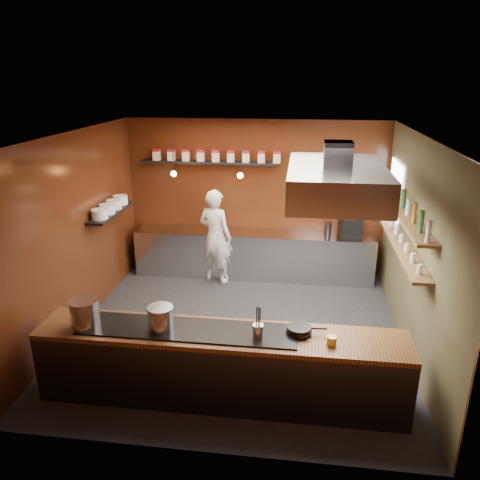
% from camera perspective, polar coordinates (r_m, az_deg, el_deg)
% --- Properties ---
extents(floor, '(5.00, 5.00, 0.00)m').
position_cam_1_polar(floor, '(7.43, -0.15, -11.03)').
color(floor, black).
rests_on(floor, ground).
extents(back_wall, '(5.00, 0.00, 5.00)m').
position_cam_1_polar(back_wall, '(9.16, 1.92, 5.16)').
color(back_wall, '#3B170A').
rests_on(back_wall, ground).
extents(left_wall, '(0.00, 5.00, 5.00)m').
position_cam_1_polar(left_wall, '(7.52, -19.40, 0.77)').
color(left_wall, '#3B170A').
rests_on(left_wall, ground).
extents(right_wall, '(0.00, 5.00, 5.00)m').
position_cam_1_polar(right_wall, '(6.93, 20.78, -0.97)').
color(right_wall, '#434126').
rests_on(right_wall, ground).
extents(ceiling, '(5.00, 5.00, 0.00)m').
position_cam_1_polar(ceiling, '(6.44, -0.18, 12.61)').
color(ceiling, silver).
rests_on(ceiling, back_wall).
extents(window_pane, '(0.00, 1.00, 1.00)m').
position_cam_1_polar(window_pane, '(8.40, 18.34, 5.65)').
color(window_pane, white).
rests_on(window_pane, right_wall).
extents(prep_counter, '(4.60, 0.65, 0.90)m').
position_cam_1_polar(prep_counter, '(9.17, 1.65, -1.72)').
color(prep_counter, silver).
rests_on(prep_counter, floor).
extents(pass_counter, '(4.40, 0.72, 0.94)m').
position_cam_1_polar(pass_counter, '(5.84, -2.36, -15.02)').
color(pass_counter, '#38383D').
rests_on(pass_counter, floor).
extents(tin_shelf, '(2.60, 0.26, 0.04)m').
position_cam_1_polar(tin_shelf, '(9.01, -3.90, 9.43)').
color(tin_shelf, black).
rests_on(tin_shelf, back_wall).
extents(plate_shelf, '(0.30, 1.40, 0.04)m').
position_cam_1_polar(plate_shelf, '(8.31, -15.45, 3.27)').
color(plate_shelf, black).
rests_on(plate_shelf, left_wall).
extents(bottle_shelf_upper, '(0.26, 2.80, 0.04)m').
position_cam_1_polar(bottle_shelf_upper, '(7.05, 19.41, 3.13)').
color(bottle_shelf_upper, brown).
rests_on(bottle_shelf_upper, right_wall).
extents(bottle_shelf_lower, '(0.26, 2.80, 0.04)m').
position_cam_1_polar(bottle_shelf_lower, '(7.19, 18.99, -0.46)').
color(bottle_shelf_lower, brown).
rests_on(bottle_shelf_lower, right_wall).
extents(extractor_hood, '(1.20, 2.00, 0.72)m').
position_cam_1_polar(extractor_hood, '(6.09, 11.62, 7.07)').
color(extractor_hood, '#38383D').
rests_on(extractor_hood, ceiling).
extents(pendant_left, '(0.10, 0.10, 0.95)m').
position_cam_1_polar(pendant_left, '(8.50, -8.10, 8.34)').
color(pendant_left, black).
rests_on(pendant_left, ceiling).
extents(pendant_right, '(0.10, 0.10, 0.95)m').
position_cam_1_polar(pendant_right, '(8.27, 0.03, 8.21)').
color(pendant_right, black).
rests_on(pendant_right, ceiling).
extents(storage_tins, '(2.43, 0.13, 0.22)m').
position_cam_1_polar(storage_tins, '(8.96, -2.96, 10.24)').
color(storage_tins, beige).
rests_on(storage_tins, tin_shelf).
extents(plate_stacks, '(0.26, 1.16, 0.16)m').
position_cam_1_polar(plate_stacks, '(8.28, -15.51, 3.94)').
color(plate_stacks, white).
rests_on(plate_stacks, plate_shelf).
extents(bottles, '(0.06, 2.66, 0.24)m').
position_cam_1_polar(bottles, '(7.01, 19.54, 4.23)').
color(bottles, silver).
rests_on(bottles, bottle_shelf_upper).
extents(wine_glasses, '(0.07, 2.37, 0.13)m').
position_cam_1_polar(wine_glasses, '(7.16, 19.07, 0.18)').
color(wine_glasses, silver).
rests_on(wine_glasses, bottle_shelf_lower).
extents(stockpot_large, '(0.35, 0.35, 0.33)m').
position_cam_1_polar(stockpot_large, '(5.91, -18.40, -8.46)').
color(stockpot_large, '#B1B4B8').
rests_on(stockpot_large, pass_counter).
extents(stockpot_small, '(0.34, 0.34, 0.29)m').
position_cam_1_polar(stockpot_small, '(5.63, -9.64, -9.36)').
color(stockpot_small, '#B4B6BB').
rests_on(stockpot_small, pass_counter).
extents(utensil_crock, '(0.15, 0.15, 0.16)m').
position_cam_1_polar(utensil_crock, '(5.42, 2.23, -11.03)').
color(utensil_crock, silver).
rests_on(utensil_crock, pass_counter).
extents(frying_pan, '(0.47, 0.30, 0.08)m').
position_cam_1_polar(frying_pan, '(5.58, 7.24, -10.78)').
color(frying_pan, black).
rests_on(frying_pan, pass_counter).
extents(butter_jar, '(0.14, 0.14, 0.10)m').
position_cam_1_polar(butter_jar, '(5.44, 11.11, -11.93)').
color(butter_jar, yellow).
rests_on(butter_jar, pass_counter).
extents(espresso_machine, '(0.43, 0.42, 0.36)m').
position_cam_1_polar(espresso_machine, '(8.99, 13.28, 1.57)').
color(espresso_machine, black).
rests_on(espresso_machine, prep_counter).
extents(chef, '(0.78, 0.65, 1.81)m').
position_cam_1_polar(chef, '(8.78, -3.04, 0.43)').
color(chef, white).
rests_on(chef, floor).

